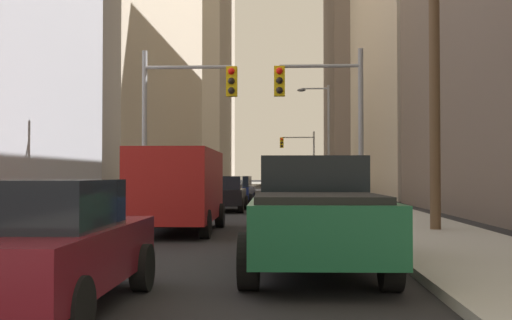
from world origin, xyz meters
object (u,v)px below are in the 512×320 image
Objects in this scene: cargo_van_red at (179,186)px; sedan_maroon at (40,245)px; sedan_black at (223,194)px; sedan_navy at (235,190)px; pickup_truck_green at (314,214)px; sedan_blue at (296,203)px; traffic_signal_far_right at (299,151)px; traffic_signal_near_left at (184,106)px; traffic_signal_near_right at (323,105)px.

sedan_maroon is at bearing -88.96° from cargo_van_red.
sedan_navy is (0.00, 5.95, 0.00)m from sedan_black.
pickup_truck_green reaches higher than sedan_blue.
cargo_van_red is at bearing -94.96° from traffic_signal_far_right.
cargo_van_red is 0.88× the size of traffic_signal_near_left.
traffic_signal_near_right is (1.00, 3.68, 3.24)m from sedan_blue.
sedan_black is (-3.27, 16.81, -0.16)m from pickup_truck_green.
pickup_truck_green is 7.54m from cargo_van_red.
sedan_navy is 0.71× the size of traffic_signal_near_right.
traffic_signal_near_right is (4.24, 4.85, 2.72)m from cargo_van_red.
sedan_maroon and sedan_black have the same top height.
sedan_navy is 11.71m from traffic_signal_near_left.
traffic_signal_near_right is at bearing -0.00° from traffic_signal_near_left.
traffic_signal_near_left and traffic_signal_near_right have the same top height.
traffic_signal_near_left is 1.00× the size of traffic_signal_near_right.
pickup_truck_green is 11.98m from traffic_signal_near_right.
pickup_truck_green is at bearing -70.39° from traffic_signal_near_left.
sedan_navy is at bearing -97.21° from traffic_signal_far_right.
traffic_signal_near_right is (0.79, 11.55, 3.08)m from pickup_truck_green.
sedan_black is at bearing 90.02° from sedan_maroon.
traffic_signal_far_right is at bearing 89.36° from pickup_truck_green.
traffic_signal_near_left is (-0.67, 4.85, 2.74)m from cargo_van_red.
traffic_signal_near_left reaches higher than sedan_maroon.
cargo_van_red is 10.10m from sedan_maroon.
sedan_black is (0.18, 10.11, -0.52)m from cargo_van_red.
pickup_truck_green reaches higher than sedan_black.
pickup_truck_green is at bearing -81.84° from sedan_navy.
sedan_maroon is 1.00× the size of sedan_black.
sedan_blue is 1.00× the size of sedan_black.
sedan_black is at bearing 89.00° from cargo_van_red.
sedan_maroon is 0.71× the size of traffic_signal_far_right.
sedan_black is at bearing 108.93° from sedan_blue.
traffic_signal_far_right is at bearing 90.27° from traffic_signal_near_right.
pickup_truck_green is 1.28× the size of sedan_black.
traffic_signal_near_left is (-0.85, -11.21, 3.25)m from sedan_navy.
pickup_truck_green is at bearing 46.14° from sedan_maroon.
sedan_blue is 15.20m from sedan_navy.
traffic_signal_far_right reaches higher than sedan_blue.
sedan_black is 5.95m from sedan_navy.
traffic_signal_near_right is at bearing 74.83° from sedan_blue.
sedan_maroon is 20.20m from sedan_black.
pickup_truck_green is 1.28× the size of sedan_blue.
sedan_navy is at bearing 90.01° from sedan_maroon.
sedan_maroon is 26.15m from sedan_navy.
sedan_navy is (-0.00, 26.15, 0.00)m from sedan_maroon.
sedan_blue is at bearing 74.81° from sedan_maroon.
pickup_truck_green is 12.64m from traffic_signal_near_left.
traffic_signal_near_left is (-0.85, 14.94, 3.25)m from sedan_maroon.
traffic_signal_near_left is at bearing -94.32° from sedan_navy.
traffic_signal_near_right is at bearing -89.73° from traffic_signal_far_right.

